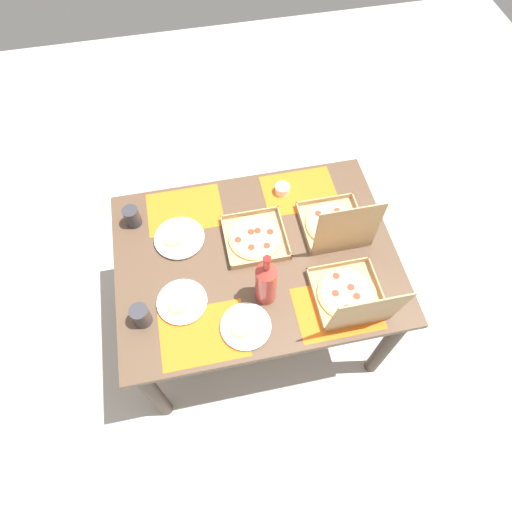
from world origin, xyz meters
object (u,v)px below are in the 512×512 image
pizza_box_corner_left (255,238)px  plate_near_left (245,327)px  pizza_box_center (335,225)px  soda_bottle (267,282)px  plate_middle (182,302)px  cup_clear_left (141,316)px  condiment_bowl (282,189)px  plate_far_left (179,238)px  pizza_box_edge_far (351,298)px  cup_clear_right (132,217)px

pizza_box_corner_left → plate_near_left: size_ratio=1.33×
pizza_box_center → soda_bottle: same height
plate_middle → plate_near_left: 0.30m
cup_clear_left → condiment_bowl: (-0.73, -0.55, -0.03)m
pizza_box_corner_left → condiment_bowl: size_ratio=3.92×
pizza_box_center → plate_middle: 0.78m
plate_near_left → plate_far_left: bearing=-65.8°
pizza_box_edge_far → cup_clear_left: (0.87, -0.09, 0.00)m
soda_bottle → cup_clear_left: (0.53, 0.01, -0.08)m
plate_far_left → cup_clear_left: 0.42m
pizza_box_corner_left → cup_clear_right: (0.55, -0.21, 0.04)m
plate_near_left → cup_clear_right: 0.76m
pizza_box_edge_far → condiment_bowl: 0.66m
pizza_box_edge_far → soda_bottle: (0.34, -0.10, 0.08)m
plate_near_left → cup_clear_right: bearing=-56.4°
plate_middle → cup_clear_right: cup_clear_right is taller
pizza_box_center → cup_clear_left: (0.92, 0.27, 0.00)m
plate_far_left → cup_clear_right: (0.20, -0.14, 0.04)m
pizza_box_corner_left → cup_clear_left: (0.54, 0.30, 0.04)m
plate_near_left → condiment_bowl: size_ratio=2.95×
pizza_box_center → soda_bottle: (0.38, 0.27, 0.08)m
pizza_box_center → cup_clear_left: 0.96m
pizza_box_center → pizza_box_edge_far: bearing=83.3°
pizza_box_edge_far → cup_clear_left: bearing=-6.2°
plate_middle → condiment_bowl: 0.76m
pizza_box_edge_far → condiment_bowl: size_ratio=4.56×
pizza_box_center → plate_far_left: bearing=-7.8°
pizza_box_center → cup_clear_left: size_ratio=3.12×
pizza_box_edge_far → pizza_box_center: bearing=-96.7°
cup_clear_right → condiment_bowl: bearing=-176.9°
plate_middle → plate_near_left: size_ratio=1.02×
plate_middle → plate_far_left: bearing=-94.4°
pizza_box_edge_far → cup_clear_right: bearing=-34.6°
condiment_bowl → plate_near_left: bearing=64.7°
cup_clear_right → cup_clear_left: bearing=90.6°
condiment_bowl → pizza_box_edge_far: bearing=102.5°
plate_near_left → cup_clear_right: size_ratio=2.12×
condiment_bowl → plate_far_left: bearing=18.4°
pizza_box_center → condiment_bowl: 0.34m
pizza_box_center → plate_far_left: size_ratio=1.38×
cup_clear_right → plate_near_left: bearing=123.6°
pizza_box_edge_far → soda_bottle: bearing=-16.7°
pizza_box_center → pizza_box_corner_left: bearing=-4.5°
cup_clear_right → pizza_box_edge_far: bearing=145.4°
pizza_box_center → soda_bottle: size_ratio=1.00×
pizza_box_edge_far → plate_middle: 0.72m
pizza_box_center → plate_far_left: pizza_box_center is taller
pizza_box_corner_left → plate_middle: pizza_box_corner_left is taller
pizza_box_center → pizza_box_edge_far: 0.37m
pizza_box_edge_far → cup_clear_left: pizza_box_edge_far is taller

